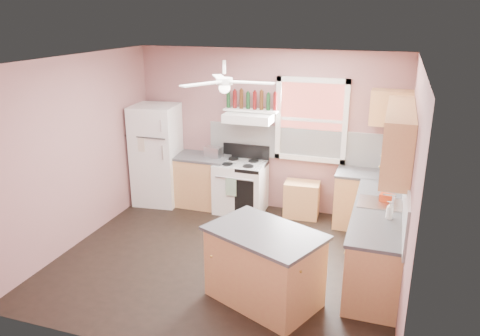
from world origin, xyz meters
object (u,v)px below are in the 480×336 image
(toaster, at_px, (213,152))
(refrigerator, at_px, (157,155))
(stove, at_px, (241,187))
(cart, at_px, (301,201))
(island, at_px, (264,268))

(toaster, bearing_deg, refrigerator, -163.02)
(stove, bearing_deg, cart, 4.39)
(toaster, height_order, stove, toaster)
(toaster, bearing_deg, cart, 12.54)
(cart, bearing_deg, island, -92.01)
(toaster, xyz_separation_m, stove, (0.51, -0.05, -0.56))
(cart, xyz_separation_m, island, (0.06, -2.50, 0.15))
(refrigerator, height_order, toaster, refrigerator)
(toaster, relative_size, island, 0.23)
(island, bearing_deg, cart, 115.10)
(toaster, distance_m, stove, 0.76)
(stove, height_order, cart, stove)
(cart, bearing_deg, toaster, 178.43)
(toaster, bearing_deg, stove, 5.55)
(island, bearing_deg, toaster, 146.83)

